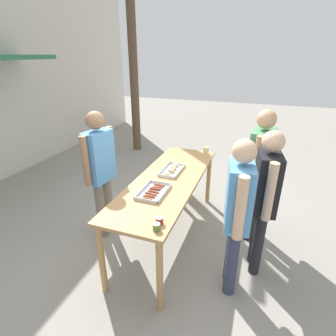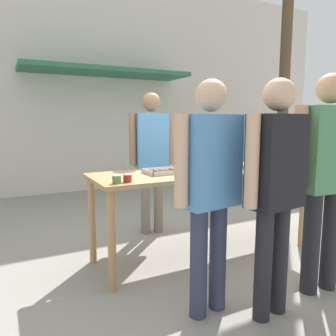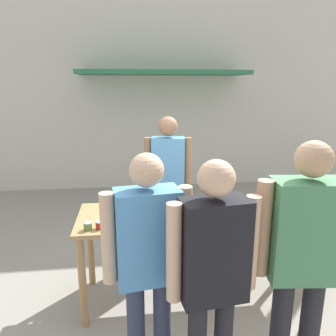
# 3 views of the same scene
# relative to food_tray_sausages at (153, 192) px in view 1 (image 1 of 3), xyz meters

# --- Properties ---
(ground_plane) EXTENTS (24.00, 24.00, 0.00)m
(ground_plane) POSITION_rel_food_tray_sausages_xyz_m (0.43, -0.03, -0.95)
(ground_plane) COLOR gray
(serving_table) EXTENTS (2.43, 0.79, 0.94)m
(serving_table) POSITION_rel_food_tray_sausages_xyz_m (0.43, -0.03, -0.12)
(serving_table) COLOR tan
(serving_table) RESTS_ON ground
(food_tray_sausages) EXTENTS (0.47, 0.29, 0.04)m
(food_tray_sausages) POSITION_rel_food_tray_sausages_xyz_m (0.00, 0.00, 0.00)
(food_tray_sausages) COLOR silver
(food_tray_sausages) RESTS_ON serving_table
(food_tray_buns) EXTENTS (0.48, 0.25, 0.06)m
(food_tray_buns) POSITION_rel_food_tray_sausages_xyz_m (0.66, -0.00, 0.01)
(food_tray_buns) COLOR silver
(food_tray_buns) RESTS_ON serving_table
(condiment_jar_mustard) EXTENTS (0.07, 0.07, 0.07)m
(condiment_jar_mustard) POSITION_rel_food_tray_sausages_xyz_m (-0.65, -0.30, 0.02)
(condiment_jar_mustard) COLOR #567A38
(condiment_jar_mustard) RESTS_ON serving_table
(condiment_jar_ketchup) EXTENTS (0.07, 0.07, 0.07)m
(condiment_jar_ketchup) POSITION_rel_food_tray_sausages_xyz_m (-0.54, -0.29, 0.02)
(condiment_jar_ketchup) COLOR #B22319
(condiment_jar_ketchup) RESTS_ON serving_table
(beer_cup) EXTENTS (0.09, 0.09, 0.12)m
(beer_cup) POSITION_rel_food_tray_sausages_xyz_m (1.51, -0.30, 0.05)
(beer_cup) COLOR #DBC67A
(beer_cup) RESTS_ON serving_table
(person_server_behind_table) EXTENTS (0.58, 0.27, 1.81)m
(person_server_behind_table) POSITION_rel_food_tray_sausages_xyz_m (0.21, 0.86, 0.14)
(person_server_behind_table) COLOR #756B5B
(person_server_behind_table) RESTS_ON ground
(person_customer_holding_hotdog) EXTENTS (0.62, 0.30, 1.75)m
(person_customer_holding_hotdog) POSITION_rel_food_tray_sausages_xyz_m (-0.16, -0.98, 0.10)
(person_customer_holding_hotdog) COLOR #333851
(person_customer_holding_hotdog) RESTS_ON ground
(person_customer_with_cup) EXTENTS (0.69, 0.31, 1.84)m
(person_customer_with_cup) POSITION_rel_food_tray_sausages_xyz_m (0.89, -1.15, 0.14)
(person_customer_with_cup) COLOR #232328
(person_customer_with_cup) RESTS_ON ground
(person_customer_waiting_in_line) EXTENTS (0.60, 0.28, 1.76)m
(person_customer_waiting_in_line) POSITION_rel_food_tray_sausages_xyz_m (0.24, -1.23, 0.10)
(person_customer_waiting_in_line) COLOR #232328
(person_customer_waiting_in_line) RESTS_ON ground
(utility_pole) EXTENTS (1.10, 0.22, 5.35)m
(utility_pole) POSITION_rel_food_tray_sausages_xyz_m (3.76, 2.10, 1.81)
(utility_pole) COLOR brown
(utility_pole) RESTS_ON ground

